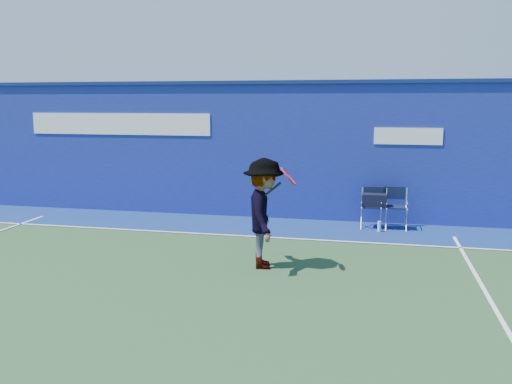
% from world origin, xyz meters
% --- Properties ---
extents(ground, '(80.00, 80.00, 0.00)m').
position_xyz_m(ground, '(0.00, 0.00, 0.00)').
color(ground, '#284927').
rests_on(ground, ground).
extents(stadium_wall, '(24.00, 0.50, 3.08)m').
position_xyz_m(stadium_wall, '(-0.00, 5.20, 1.55)').
color(stadium_wall, navy).
rests_on(stadium_wall, ground).
extents(out_of_bounds_strip, '(24.00, 1.80, 0.01)m').
position_xyz_m(out_of_bounds_strip, '(0.00, 4.10, 0.00)').
color(out_of_bounds_strip, navy).
rests_on(out_of_bounds_strip, ground).
extents(court_lines, '(24.00, 12.00, 0.01)m').
position_xyz_m(court_lines, '(0.00, 0.60, 0.01)').
color(court_lines, white).
rests_on(court_lines, out_of_bounds_strip).
extents(directors_chair_left, '(0.50, 0.47, 0.85)m').
position_xyz_m(directors_chair_left, '(2.95, 4.49, 0.36)').
color(directors_chair_left, silver).
rests_on(directors_chair_left, ground).
extents(directors_chair_right, '(0.51, 0.46, 0.86)m').
position_xyz_m(directors_chair_right, '(3.36, 4.50, 0.27)').
color(directors_chair_right, silver).
rests_on(directors_chair_right, ground).
extents(water_bottle, '(0.07, 0.07, 0.22)m').
position_xyz_m(water_bottle, '(3.07, 4.17, 0.11)').
color(water_bottle, white).
rests_on(water_bottle, ground).
extents(tennis_player, '(1.00, 1.25, 1.75)m').
position_xyz_m(tennis_player, '(1.26, 1.36, 0.88)').
color(tennis_player, '#EA4738').
rests_on(tennis_player, ground).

